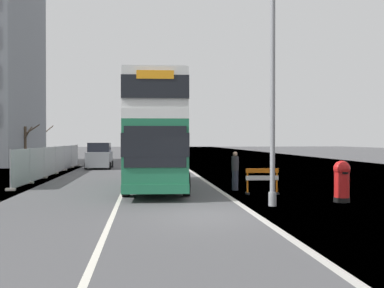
% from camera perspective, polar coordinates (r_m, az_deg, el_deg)
% --- Properties ---
extents(ground, '(140.00, 280.00, 0.10)m').
position_cam_1_polar(ground, '(14.04, 3.26, -9.42)').
color(ground, '#4C4C4F').
extents(double_decker_bus, '(3.15, 10.89, 5.18)m').
position_cam_1_polar(double_decker_bus, '(21.75, -4.53, 1.53)').
color(double_decker_bus, '#1E6B47').
rests_on(double_decker_bus, ground).
extents(lamppost_foreground, '(0.29, 0.70, 8.59)m').
position_cam_1_polar(lamppost_foreground, '(16.05, 10.46, 6.53)').
color(lamppost_foreground, gray).
rests_on(lamppost_foreground, ground).
extents(red_pillar_postbox, '(0.63, 0.63, 1.59)m').
position_cam_1_polar(red_pillar_postbox, '(17.71, 18.94, -4.38)').
color(red_pillar_postbox, black).
rests_on(red_pillar_postbox, ground).
extents(roadworks_barrier, '(1.46, 0.52, 1.13)m').
position_cam_1_polar(roadworks_barrier, '(19.45, 9.12, -4.44)').
color(roadworks_barrier, orange).
rests_on(roadworks_barrier, ground).
extents(construction_site_fence, '(0.44, 20.60, 1.96)m').
position_cam_1_polar(construction_site_fence, '(32.08, -17.42, -2.07)').
color(construction_site_fence, '#A8AAAD').
rests_on(construction_site_fence, ground).
extents(car_oncoming_near, '(2.08, 3.90, 2.15)m').
position_cam_1_polar(car_oncoming_near, '(37.10, -11.97, -1.60)').
color(car_oncoming_near, gray).
rests_on(car_oncoming_near, ground).
extents(car_receding_mid, '(2.03, 3.98, 2.05)m').
position_cam_1_polar(car_receding_mid, '(46.08, -5.05, -1.22)').
color(car_receding_mid, silver).
rests_on(car_receding_mid, ground).
extents(car_receding_far, '(2.09, 4.40, 2.11)m').
position_cam_1_polar(car_receding_far, '(54.74, -5.65, -0.93)').
color(car_receding_far, navy).
rests_on(car_receding_far, ground).
extents(bare_tree_far_verge_near, '(2.60, 2.24, 3.91)m').
position_cam_1_polar(bare_tree_far_verge_near, '(44.34, -20.95, 0.20)').
color(bare_tree_far_verge_near, '#4C3D2D').
rests_on(bare_tree_far_verge_near, ground).
extents(bare_tree_far_verge_mid, '(2.44, 2.70, 4.90)m').
position_cam_1_polar(bare_tree_far_verge_mid, '(52.01, -21.90, 0.68)').
color(bare_tree_far_verge_mid, '#4C3D2D').
rests_on(bare_tree_far_verge_mid, ground).
extents(bare_tree_far_verge_far, '(3.14, 2.90, 4.65)m').
position_cam_1_polar(bare_tree_far_verge_far, '(72.01, -18.92, 0.47)').
color(bare_tree_far_verge_far, '#4C3D2D').
rests_on(bare_tree_far_verge_far, ground).
extents(pedestrian_at_kerb, '(0.34, 0.34, 1.83)m').
position_cam_1_polar(pedestrian_at_kerb, '(20.79, 5.64, -3.49)').
color(pedestrian_at_kerb, '#2D3342').
rests_on(pedestrian_at_kerb, ground).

